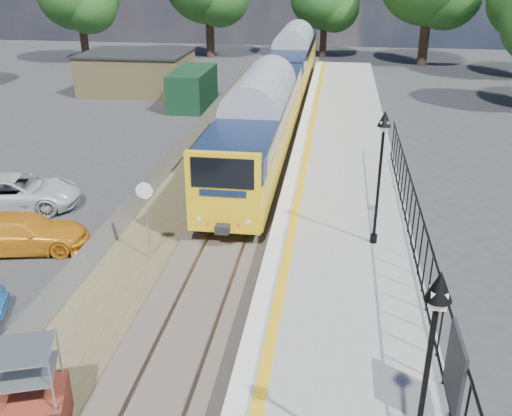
% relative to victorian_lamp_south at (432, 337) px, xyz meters
% --- Properties ---
extents(ground, '(120.00, 120.00, 0.00)m').
position_rel_victorian_lamp_south_xyz_m(ground, '(-5.50, 4.00, -4.30)').
color(ground, '#2D2D30').
rests_on(ground, ground).
extents(track_bed, '(5.90, 80.00, 0.29)m').
position_rel_victorian_lamp_south_xyz_m(track_bed, '(-5.97, 13.67, -4.21)').
color(track_bed, '#473F38').
rests_on(track_bed, ground).
extents(platform, '(5.00, 70.00, 0.90)m').
position_rel_victorian_lamp_south_xyz_m(platform, '(-1.30, 12.00, -3.85)').
color(platform, gray).
rests_on(platform, ground).
extents(platform_edge, '(0.90, 70.00, 0.01)m').
position_rel_victorian_lamp_south_xyz_m(platform_edge, '(-3.36, 12.00, -3.39)').
color(platform_edge, silver).
rests_on(platform_edge, platform).
extents(victorian_lamp_south, '(0.44, 0.44, 4.60)m').
position_rel_victorian_lamp_south_xyz_m(victorian_lamp_south, '(0.00, 0.00, 0.00)').
color(victorian_lamp_south, black).
rests_on(victorian_lamp_south, platform).
extents(victorian_lamp_north, '(0.44, 0.44, 4.60)m').
position_rel_victorian_lamp_south_xyz_m(victorian_lamp_north, '(-0.20, 10.00, 0.00)').
color(victorian_lamp_north, black).
rests_on(victorian_lamp_north, platform).
extents(palisade_fence, '(0.12, 26.00, 2.00)m').
position_rel_victorian_lamp_south_xyz_m(palisade_fence, '(1.05, 6.24, -2.46)').
color(palisade_fence, black).
rests_on(palisade_fence, platform).
extents(wire_fence, '(0.06, 52.00, 1.20)m').
position_rel_victorian_lamp_south_xyz_m(wire_fence, '(-9.70, 16.00, -3.70)').
color(wire_fence, '#999EA3').
rests_on(wire_fence, ground).
extents(outbuilding, '(10.80, 10.10, 3.12)m').
position_rel_victorian_lamp_south_xyz_m(outbuilding, '(-16.41, 35.21, -2.78)').
color(outbuilding, '#9C8B58').
rests_on(outbuilding, ground).
extents(train, '(2.82, 40.83, 3.51)m').
position_rel_victorian_lamp_south_xyz_m(train, '(-5.50, 30.80, -1.96)').
color(train, yellow).
rests_on(train, ground).
extents(brick_plinth, '(1.85, 1.85, 2.35)m').
position_rel_victorian_lamp_south_xyz_m(brick_plinth, '(-8.00, 1.11, -3.17)').
color(brick_plinth, brown).
rests_on(brick_plinth, ground).
extents(speed_sign, '(0.59, 0.12, 2.94)m').
position_rel_victorian_lamp_south_xyz_m(speed_sign, '(-8.00, 9.33, -2.28)').
color(speed_sign, '#999EA3').
rests_on(speed_sign, ground).
extents(car_yellow, '(5.00, 2.89, 1.36)m').
position_rel_victorian_lamp_south_xyz_m(car_yellow, '(-12.79, 9.38, -3.62)').
color(car_yellow, orange).
rests_on(car_yellow, ground).
extents(car_white, '(5.70, 3.52, 1.47)m').
position_rel_victorian_lamp_south_xyz_m(car_white, '(-14.99, 12.89, -3.56)').
color(car_white, silver).
rests_on(car_white, ground).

